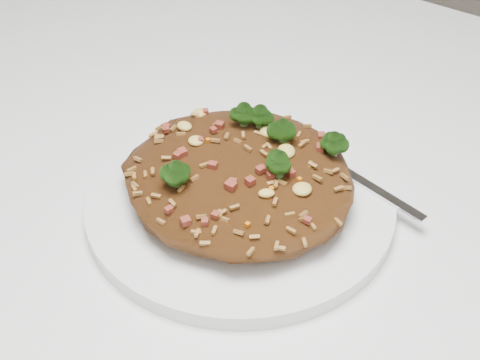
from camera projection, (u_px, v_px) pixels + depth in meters
The scene contains 4 objects.
dining_table at pixel (315, 276), 0.62m from camera, with size 1.20×0.80×0.75m.
plate at pixel (240, 200), 0.55m from camera, with size 0.25×0.25×0.01m, color white.
fried_rice at pixel (241, 169), 0.53m from camera, with size 0.19×0.18×0.06m.
fork at pixel (352, 175), 0.56m from camera, with size 0.16×0.05×0.00m.
Camera 1 is at (0.18, -0.37, 1.13)m, focal length 50.00 mm.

